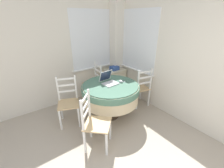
{
  "coord_description": "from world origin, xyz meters",
  "views": [
    {
      "loc": [
        -0.57,
        -0.25,
        2.03
      ],
      "look_at": [
        1.19,
        2.14,
        0.69
      ],
      "focal_mm": 24.0,
      "sensor_mm": 36.0,
      "label": 1
    }
  ],
  "objects": [
    {
      "name": "computer_mouse",
      "position": [
        1.29,
        1.96,
        0.79
      ],
      "size": [
        0.06,
        0.1,
        0.05
      ],
      "color": "silver",
      "rests_on": "round_dining_table"
    },
    {
      "name": "laptop",
      "position": [
        1.06,
        2.07,
        0.82
      ],
      "size": [
        0.33,
        0.34,
        0.25
      ],
      "color": "silver",
      "rests_on": "round_dining_table"
    },
    {
      "name": "dining_chair_camera_near",
      "position": [
        0.35,
        1.47,
        0.46
      ],
      "size": [
        0.57,
        0.57,
        0.98
      ],
      "color": "tan",
      "rests_on": "ground_plane"
    },
    {
      "name": "dining_chair_near_back_window",
      "position": [
        1.13,
        2.85,
        0.46
      ],
      "size": [
        0.45,
        0.44,
        0.98
      ],
      "color": "tan",
      "rests_on": "ground_plane"
    },
    {
      "name": "cell_phone",
      "position": [
        1.35,
        1.97,
        0.77
      ],
      "size": [
        0.09,
        0.11,
        0.01
      ],
      "color": "#B2B7BC",
      "rests_on": "round_dining_table"
    },
    {
      "name": "corner_cabinet",
      "position": [
        1.84,
        2.92,
        0.34
      ],
      "size": [
        0.57,
        0.49,
        0.67
      ],
      "color": "beige",
      "rests_on": "ground_plane"
    },
    {
      "name": "storage_box",
      "position": [
        1.84,
        2.9,
        0.72
      ],
      "size": [
        0.21,
        0.19,
        0.1
      ],
      "color": "#2D4C93",
      "rests_on": "corner_cabinet"
    },
    {
      "name": "dining_chair_near_right_window",
      "position": [
        1.9,
        1.94,
        0.46
      ],
      "size": [
        0.47,
        0.47,
        0.98
      ],
      "color": "tan",
      "rests_on": "ground_plane"
    },
    {
      "name": "corner_room_shell",
      "position": [
        1.27,
        2.04,
        1.28
      ],
      "size": [
        4.41,
        5.05,
        2.55
      ],
      "color": "silver",
      "rests_on": "ground_plane"
    },
    {
      "name": "round_dining_table",
      "position": [
        1.04,
        1.99,
        0.6
      ],
      "size": [
        1.18,
        1.18,
        0.76
      ],
      "color": "#4C3D2D",
      "rests_on": "ground_plane"
    },
    {
      "name": "dining_chair_left_flank",
      "position": [
        0.26,
        2.34,
        0.46
      ],
      "size": [
        0.52,
        0.52,
        0.98
      ],
      "color": "tan",
      "rests_on": "ground_plane"
    }
  ]
}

